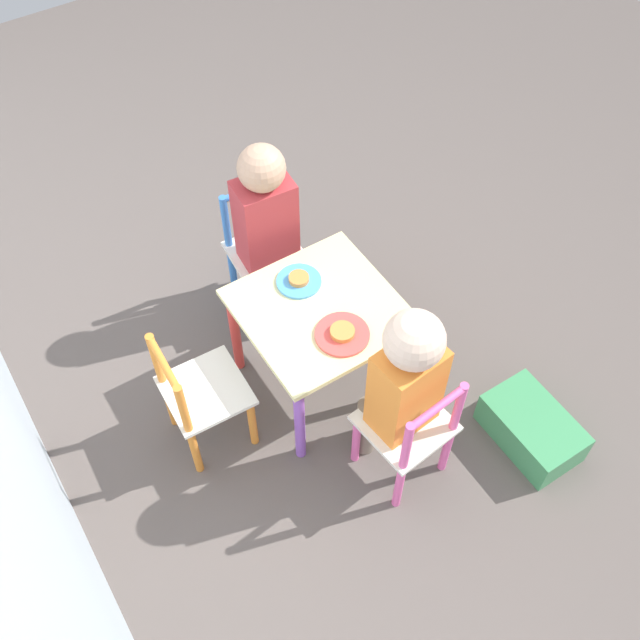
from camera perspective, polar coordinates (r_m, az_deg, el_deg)
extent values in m
plane|color=#5B514C|center=(2.80, 0.00, -4.57)|extent=(6.00, 6.00, 0.00)
cube|color=beige|center=(2.45, 0.00, 0.78)|extent=(0.50, 0.50, 0.02)
cylinder|color=green|center=(2.61, 6.68, -3.31)|extent=(0.04, 0.04, 0.41)
cylinder|color=yellow|center=(2.81, 1.35, 2.91)|extent=(0.04, 0.04, 0.41)
cylinder|color=#8E51BC|center=(2.47, -1.56, -7.89)|extent=(0.04, 0.04, 0.41)
cylinder|color=#DB3D38|center=(2.68, -6.48, -0.96)|extent=(0.04, 0.04, 0.41)
cube|color=silver|center=(2.82, -4.11, 5.03)|extent=(0.28, 0.28, 0.02)
cylinder|color=#387AD1|center=(2.84, -4.97, 0.98)|extent=(0.03, 0.03, 0.27)
cylinder|color=#387AD1|center=(2.89, -1.15, 2.52)|extent=(0.03, 0.03, 0.27)
cylinder|color=#387AD1|center=(2.97, -6.68, 3.82)|extent=(0.03, 0.03, 0.27)
cylinder|color=#387AD1|center=(3.02, -2.99, 5.25)|extent=(0.03, 0.03, 0.27)
cylinder|color=#387AD1|center=(2.78, -7.18, 7.35)|extent=(0.03, 0.03, 0.26)
cylinder|color=#387AD1|center=(2.83, -3.21, 8.81)|extent=(0.03, 0.03, 0.26)
cylinder|color=#387AD1|center=(2.73, -5.36, 9.82)|extent=(0.04, 0.21, 0.02)
cube|color=silver|center=(2.41, 6.50, -7.80)|extent=(0.29, 0.29, 0.02)
cylinder|color=#E5599E|center=(2.60, 6.36, -6.47)|extent=(0.03, 0.03, 0.27)
cylinder|color=#E5599E|center=(2.52, 2.78, -9.08)|extent=(0.03, 0.03, 0.27)
cylinder|color=#E5599E|center=(2.54, 9.62, -9.63)|extent=(0.03, 0.03, 0.27)
cylinder|color=#E5599E|center=(2.46, 6.04, -12.44)|extent=(0.03, 0.03, 0.27)
cylinder|color=#E5599E|center=(2.32, 10.48, -6.62)|extent=(0.03, 0.03, 0.26)
cylinder|color=#E5599E|center=(2.23, 6.61, -9.62)|extent=(0.03, 0.03, 0.26)
cylinder|color=#E5599E|center=(2.17, 8.96, -6.61)|extent=(0.05, 0.21, 0.02)
cube|color=silver|center=(2.48, -8.71, -5.32)|extent=(0.27, 0.27, 0.02)
cylinder|color=orange|center=(2.56, -5.18, -7.75)|extent=(0.03, 0.03, 0.27)
cylinder|color=orange|center=(2.67, -7.25, -4.30)|extent=(0.03, 0.03, 0.27)
cylinder|color=orange|center=(2.54, -9.50, -9.77)|extent=(0.03, 0.03, 0.27)
cylinder|color=orange|center=(2.64, -11.39, -6.18)|extent=(0.03, 0.03, 0.27)
cylinder|color=orange|center=(2.31, -10.36, -6.78)|extent=(0.03, 0.03, 0.26)
cylinder|color=orange|center=(2.43, -12.36, -3.00)|extent=(0.03, 0.03, 0.26)
cylinder|color=orange|center=(2.27, -11.84, -3.27)|extent=(0.21, 0.03, 0.02)
cylinder|color=#4C608E|center=(2.84, -3.83, 1.29)|extent=(0.07, 0.07, 0.28)
cylinder|color=#4C608E|center=(2.86, -2.03, 2.02)|extent=(0.07, 0.07, 0.28)
cube|color=#B23338|center=(2.68, -4.15, 7.45)|extent=(0.16, 0.21, 0.36)
sphere|color=tan|center=(2.50, -4.49, 11.47)|extent=(0.16, 0.16, 0.16)
cylinder|color=#7A6B5B|center=(2.58, 5.24, -6.85)|extent=(0.07, 0.07, 0.28)
cylinder|color=#7A6B5B|center=(2.54, 3.55, -8.08)|extent=(0.07, 0.07, 0.28)
cube|color=orange|center=(2.26, 6.57, -5.21)|extent=(0.16, 0.21, 0.34)
sphere|color=beige|center=(2.05, 7.20, -1.53)|extent=(0.18, 0.18, 0.18)
cylinder|color=#4C9EE0|center=(2.51, -1.62, 2.97)|extent=(0.15, 0.15, 0.01)
cylinder|color=#D6843D|center=(2.50, -1.62, 3.18)|extent=(0.07, 0.07, 0.02)
cylinder|color=#E54C47|center=(2.38, 1.71, -1.10)|extent=(0.18, 0.18, 0.01)
cylinder|color=#D6843D|center=(2.37, 1.72, -0.90)|extent=(0.08, 0.08, 0.02)
cube|color=#3D8E56|center=(2.71, 15.83, -7.95)|extent=(0.34, 0.21, 0.14)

